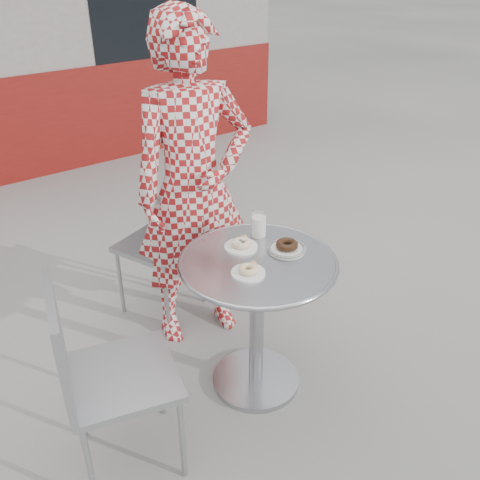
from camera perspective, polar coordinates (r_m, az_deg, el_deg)
ground at (r=2.97m, az=1.74°, el=-15.46°), size 60.00×60.00×0.00m
bistro_table at (r=2.63m, az=1.87°, el=-5.66°), size 0.77×0.77×0.77m
chair_far at (r=3.39m, az=-8.13°, el=-3.21°), size 0.56×0.57×0.91m
chair_left at (r=2.51m, az=-12.35°, el=-17.31°), size 0.56×0.56×0.95m
seated_person at (r=2.91m, az=-4.95°, el=5.53°), size 0.75×0.56×1.85m
plate_far at (r=2.62m, az=0.12°, el=-0.47°), size 0.16×0.16×0.04m
plate_near at (r=2.42m, az=0.91°, el=-3.29°), size 0.16×0.16×0.04m
plate_checker at (r=2.61m, az=5.01°, el=-0.79°), size 0.19×0.19×0.05m
milk_cup at (r=2.71m, az=2.02°, el=1.56°), size 0.08×0.08×0.13m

